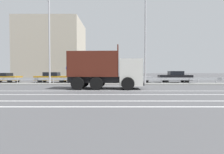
# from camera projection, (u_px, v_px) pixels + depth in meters

# --- Properties ---
(ground_plane) EXTENTS (320.00, 320.00, 0.00)m
(ground_plane) POSITION_uv_depth(u_px,v_px,m) (117.00, 86.00, 17.95)
(ground_plane) COLOR #4C4C4F
(lane_strip_0) EXTENTS (53.71, 0.16, 0.01)m
(lane_strip_0) POSITION_uv_depth(u_px,v_px,m) (104.00, 91.00, 13.31)
(lane_strip_0) COLOR silver
(lane_strip_0) RESTS_ON ground_plane
(lane_strip_1) EXTENTS (53.71, 0.16, 0.01)m
(lane_strip_1) POSITION_uv_depth(u_px,v_px,m) (102.00, 95.00, 11.18)
(lane_strip_1) COLOR silver
(lane_strip_1) RESTS_ON ground_plane
(lane_strip_2) EXTENTS (53.71, 0.16, 0.01)m
(lane_strip_2) POSITION_uv_depth(u_px,v_px,m) (100.00, 101.00, 8.72)
(lane_strip_2) COLOR silver
(lane_strip_2) RESTS_ON ground_plane
(lane_strip_3) EXTENTS (53.71, 0.16, 0.01)m
(lane_strip_3) POSITION_uv_depth(u_px,v_px,m) (97.00, 107.00, 7.26)
(lane_strip_3) COLOR silver
(lane_strip_3) RESTS_ON ground_plane
(median_island) EXTENTS (29.54, 1.10, 0.18)m
(median_island) POSITION_uv_depth(u_px,v_px,m) (117.00, 84.00, 19.60)
(median_island) COLOR gray
(median_island) RESTS_ON ground_plane
(median_guardrail) EXTENTS (53.71, 0.09, 0.78)m
(median_guardrail) POSITION_uv_depth(u_px,v_px,m) (116.00, 79.00, 20.49)
(median_guardrail) COLOR #9EA0A5
(median_guardrail) RESTS_ON ground_plane
(dump_truck) EXTENTS (6.41, 2.86, 3.64)m
(dump_truck) POSITION_uv_depth(u_px,v_px,m) (114.00, 74.00, 15.04)
(dump_truck) COLOR silver
(dump_truck) RESTS_ON ground_plane
(median_road_sign) EXTENTS (0.68, 0.16, 2.23)m
(median_road_sign) POSITION_uv_depth(u_px,v_px,m) (68.00, 74.00, 19.56)
(median_road_sign) COLOR white
(median_road_sign) RESTS_ON ground_plane
(street_lamp_1) EXTENTS (0.71, 2.41, 9.48)m
(street_lamp_1) POSITION_uv_depth(u_px,v_px,m) (49.00, 38.00, 19.42)
(street_lamp_1) COLOR #ADADB2
(street_lamp_1) RESTS_ON ground_plane
(street_lamp_2) EXTENTS (0.72, 1.87, 10.80)m
(street_lamp_2) POSITION_uv_depth(u_px,v_px,m) (145.00, 32.00, 19.19)
(street_lamp_2) COLOR #ADADB2
(street_lamp_2) RESTS_ON ground_plane
(parked_car_1) EXTENTS (4.05, 2.02, 1.31)m
(parked_car_1) POSITION_uv_depth(u_px,v_px,m) (4.00, 78.00, 23.55)
(parked_car_1) COLOR #B27A14
(parked_car_1) RESTS_ON ground_plane
(parked_car_2) EXTENTS (4.62, 1.94, 1.40)m
(parked_car_2) POSITION_uv_depth(u_px,v_px,m) (52.00, 77.00, 23.94)
(parked_car_2) COLOR #B27A14
(parked_car_2) RESTS_ON ground_plane
(parked_car_3) EXTENTS (3.84, 2.08, 1.27)m
(parked_car_3) POSITION_uv_depth(u_px,v_px,m) (96.00, 78.00, 23.79)
(parked_car_3) COLOR #335B33
(parked_car_3) RESTS_ON ground_plane
(parked_car_4) EXTENTS (4.88, 1.94, 1.30)m
(parked_car_4) POSITION_uv_depth(u_px,v_px,m) (134.00, 78.00, 23.86)
(parked_car_4) COLOR #A3A3A8
(parked_car_4) RESTS_ON ground_plane
(parked_car_5) EXTENTS (4.44, 2.25, 1.56)m
(parked_car_5) POSITION_uv_depth(u_px,v_px,m) (175.00, 77.00, 24.05)
(parked_car_5) COLOR black
(parked_car_5) RESTS_ON ground_plane
(background_building_0) EXTENTS (11.96, 10.46, 11.76)m
(background_building_0) POSITION_uv_depth(u_px,v_px,m) (53.00, 51.00, 36.31)
(background_building_0) COLOR #B7AD99
(background_building_0) RESTS_ON ground_plane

